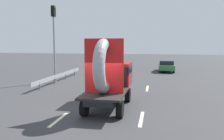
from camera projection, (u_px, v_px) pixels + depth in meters
ground_plane at (98, 112)px, 11.66m from camera, size 120.00×120.00×0.00m
flatbed_truck at (110, 76)px, 12.67m from camera, size 2.02×4.90×3.65m
distant_sedan at (166, 65)px, 28.09m from camera, size 1.76×4.11×1.34m
traffic_light at (54, 34)px, 19.89m from camera, size 0.42×0.36×6.52m
guardrail at (60, 76)px, 20.93m from camera, size 0.10×10.12×0.71m
lane_dash_left_near at (58, 120)px, 10.56m from camera, size 0.16×2.00×0.01m
lane_dash_left_far at (100, 87)px, 18.41m from camera, size 0.16×2.24×0.01m
lane_dash_right_near at (141, 119)px, 10.69m from camera, size 0.16×2.22×0.01m
lane_dash_right_far at (147, 88)px, 17.77m from camera, size 0.16×2.22×0.01m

